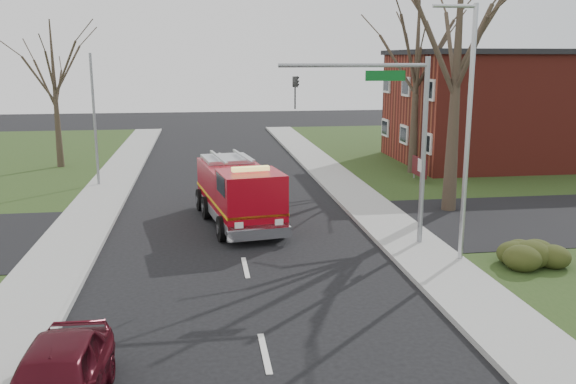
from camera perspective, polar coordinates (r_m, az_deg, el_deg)
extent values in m
plane|color=black|center=(20.21, -4.00, -7.09)|extent=(120.00, 120.00, 0.00)
cube|color=gray|center=(21.50, 12.80, -5.95)|extent=(2.40, 80.00, 0.15)
cube|color=gray|center=(20.72, -21.50, -7.24)|extent=(2.40, 80.00, 0.15)
cube|color=maroon|center=(42.35, 20.69, 7.25)|extent=(15.00, 10.00, 7.00)
cube|color=black|center=(42.22, 21.06, 12.11)|extent=(15.40, 10.40, 0.30)
cube|color=silver|center=(39.44, 10.81, 5.30)|extent=(0.12, 1.40, 1.20)
cube|color=#501218|center=(34.16, 12.20, 2.30)|extent=(0.12, 2.00, 1.00)
cylinder|color=gray|center=(33.50, 12.63, 1.30)|extent=(0.08, 0.08, 0.90)
cylinder|color=gray|center=(34.97, 11.71, 1.80)|extent=(0.08, 0.08, 0.90)
ellipsoid|color=#263112|center=(21.65, 20.77, -4.94)|extent=(2.80, 2.00, 0.90)
cone|color=#342A1F|center=(27.26, 15.46, 10.43)|extent=(0.64, 0.64, 12.00)
cone|color=#342A1F|center=(36.20, 11.89, 9.81)|extent=(0.56, 0.56, 10.50)
cone|color=#342A1F|center=(40.02, -20.94, 8.41)|extent=(0.44, 0.44, 9.00)
cylinder|color=gray|center=(22.20, 12.56, 3.48)|extent=(0.18, 0.18, 6.80)
cylinder|color=gray|center=(21.16, 6.22, 11.70)|extent=(5.20, 0.14, 0.14)
cube|color=#0C591E|center=(21.47, 9.10, 10.70)|extent=(1.40, 0.06, 0.35)
imported|color=black|center=(20.77, 0.75, 10.80)|extent=(0.22, 0.18, 1.10)
cylinder|color=#B7BABF|center=(20.53, 16.46, 4.81)|extent=(0.16, 0.16, 8.40)
cylinder|color=#B7BABF|center=(20.15, 15.31, 16.44)|extent=(1.40, 0.12, 0.12)
cylinder|color=gray|center=(33.61, -17.64, 6.32)|extent=(0.14, 0.14, 7.00)
cube|color=#9B0713|center=(26.28, -5.22, 0.58)|extent=(2.98, 4.89, 1.85)
cube|color=#9B0713|center=(23.06, -3.48, -0.73)|extent=(2.62, 2.62, 2.12)
cube|color=#B7BABF|center=(25.44, -4.69, -1.54)|extent=(3.36, 7.16, 0.40)
cube|color=#E5B20C|center=(25.33, -4.71, -0.48)|extent=(3.37, 7.16, 0.11)
cube|color=black|center=(21.99, -2.90, 0.39)|extent=(1.98, 0.40, 0.75)
cube|color=#E5D866|center=(22.82, -3.52, 2.18)|extent=(1.44, 0.53, 0.16)
cylinder|color=black|center=(22.99, -6.18, -3.43)|extent=(0.46, 1.01, 0.97)
cylinder|color=black|center=(23.51, -0.68, -3.00)|extent=(0.46, 1.01, 0.97)
cylinder|color=black|center=(27.80, -8.18, -0.71)|extent=(0.46, 1.01, 0.97)
cylinder|color=black|center=(28.23, -3.59, -0.40)|extent=(0.46, 1.01, 0.97)
imported|color=#440A14|center=(12.90, -20.91, -16.21)|extent=(1.88, 4.35, 1.46)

